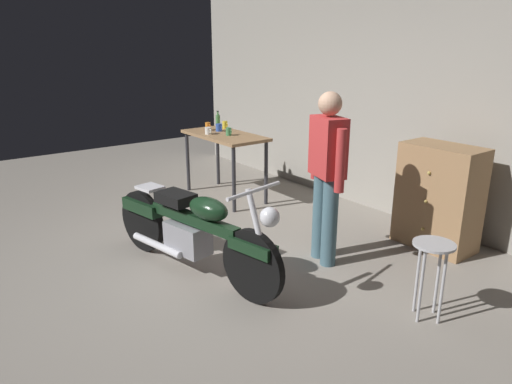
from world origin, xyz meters
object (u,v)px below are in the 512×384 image
object	(u,v)px
mug_orange_travel	(208,126)
mug_white_ceramic	(208,131)
wooden_dresser	(439,197)
mug_blue_enamel	(219,128)
person_standing	(327,171)
shop_stool	(432,260)
bottle	(218,121)
motorcycle	(192,229)
mug_yellow_tall	(225,125)
mug_green_speckled	(229,132)

from	to	relation	value
mug_orange_travel	mug_white_ceramic	bearing A→B (deg)	-31.08
wooden_dresser	mug_orange_travel	world-z (taller)	wooden_dresser
mug_orange_travel	mug_blue_enamel	world-z (taller)	mug_orange_travel
person_standing	wooden_dresser	bearing A→B (deg)	-93.81
shop_stool	mug_white_ceramic	distance (m)	3.67
mug_orange_travel	bottle	xyz separation A→B (m)	(-0.13, 0.25, 0.04)
motorcycle	mug_blue_enamel	bearing A→B (deg)	130.32
person_standing	mug_yellow_tall	size ratio (longest dim) A/B	15.52
mug_white_ceramic	mug_orange_travel	bearing A→B (deg)	148.92
mug_orange_travel	motorcycle	bearing A→B (deg)	-35.31
mug_white_ceramic	mug_yellow_tall	bearing A→B (deg)	119.47
mug_green_speckled	person_standing	bearing A→B (deg)	-8.98
shop_stool	mug_white_ceramic	world-z (taller)	mug_white_ceramic
bottle	motorcycle	bearing A→B (deg)	-37.93
person_standing	mug_green_speckled	world-z (taller)	person_standing
wooden_dresser	mug_white_ceramic	world-z (taller)	wooden_dresser
wooden_dresser	mug_green_speckled	world-z (taller)	wooden_dresser
person_standing	mug_white_ceramic	world-z (taller)	person_standing
person_standing	mug_white_ceramic	xyz separation A→B (m)	(-2.40, 0.17, 0.02)
mug_white_ceramic	mug_blue_enamel	size ratio (longest dim) A/B	0.97
wooden_dresser	shop_stool	bearing A→B (deg)	-59.09
mug_blue_enamel	shop_stool	bearing A→B (deg)	-7.56
motorcycle	mug_blue_enamel	size ratio (longest dim) A/B	17.60
mug_white_ceramic	bottle	xyz separation A→B (m)	(-0.39, 0.41, 0.05)
mug_yellow_tall	mug_orange_travel	world-z (taller)	mug_orange_travel
shop_stool	mug_yellow_tall	size ratio (longest dim) A/B	5.95
person_standing	mug_white_ceramic	bearing A→B (deg)	13.65
wooden_dresser	mug_green_speckled	bearing A→B (deg)	-162.13
mug_blue_enamel	person_standing	bearing A→B (deg)	-9.29
mug_yellow_tall	mug_white_ceramic	distance (m)	0.50
shop_stool	mug_blue_enamel	bearing A→B (deg)	172.44
person_standing	mug_orange_travel	xyz separation A→B (m)	(-2.66, 0.32, 0.03)
mug_white_ceramic	mug_green_speckled	bearing A→B (deg)	36.44
wooden_dresser	mug_green_speckled	size ratio (longest dim) A/B	10.09
motorcycle	bottle	bearing A→B (deg)	131.29
person_standing	shop_stool	bearing A→B (deg)	-166.36
motorcycle	shop_stool	distance (m)	2.09
wooden_dresser	mug_blue_enamel	bearing A→B (deg)	-165.32
person_standing	shop_stool	xyz separation A→B (m)	(1.23, -0.09, -0.43)
mug_green_speckled	motorcycle	bearing A→B (deg)	-43.12
motorcycle	person_standing	distance (m)	1.38
mug_yellow_tall	mug_orange_travel	size ratio (longest dim) A/B	0.96
motorcycle	mug_green_speckled	size ratio (longest dim) A/B	19.86
mug_orange_travel	bottle	distance (m)	0.29
wooden_dresser	mug_blue_enamel	size ratio (longest dim) A/B	8.94
mug_orange_travel	bottle	size ratio (longest dim) A/B	0.47
motorcycle	mug_orange_travel	xyz separation A→B (m)	(-2.12, 1.50, 0.51)
person_standing	mug_blue_enamel	size ratio (longest dim) A/B	13.58
motorcycle	wooden_dresser	xyz separation A→B (m)	(1.02, 2.37, 0.10)
motorcycle	mug_white_ceramic	world-z (taller)	same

